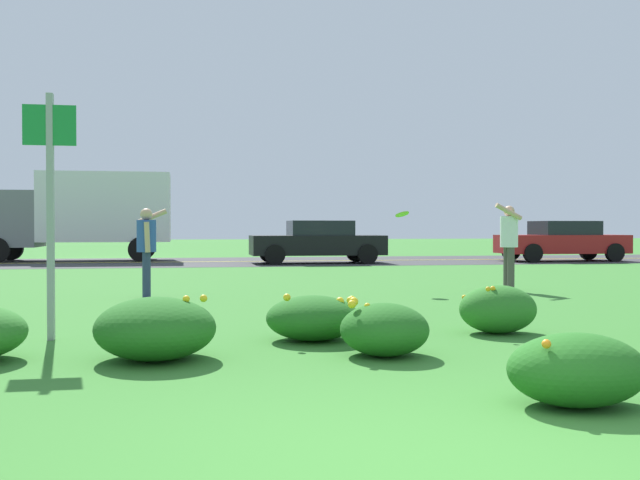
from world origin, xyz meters
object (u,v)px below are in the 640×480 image
(box_truck_gray, at_px, (81,211))
(sign_post_near_path, at_px, (50,191))
(person_thrower_blue_shirt, at_px, (147,244))
(car_red_leftmost, at_px, (562,241))
(car_black_center_left, at_px, (318,242))
(person_catcher_white_shirt, at_px, (509,240))
(frisbee_lime, at_px, (402,214))

(box_truck_gray, bearing_deg, sign_post_near_path, -83.51)
(sign_post_near_path, xyz_separation_m, person_thrower_blue_shirt, (0.79, 5.02, -0.69))
(sign_post_near_path, height_order, box_truck_gray, box_truck_gray)
(car_red_leftmost, relative_size, car_black_center_left, 1.00)
(sign_post_near_path, xyz_separation_m, car_red_leftmost, (14.90, 16.67, -0.89))
(sign_post_near_path, xyz_separation_m, car_black_center_left, (5.92, 16.67, -0.89))
(person_thrower_blue_shirt, height_order, person_catcher_white_shirt, person_catcher_white_shirt)
(person_thrower_blue_shirt, xyz_separation_m, car_black_center_left, (5.13, 11.65, -0.20))
(sign_post_near_path, height_order, car_black_center_left, sign_post_near_path)
(sign_post_near_path, xyz_separation_m, frisbee_lime, (5.53, 5.21, -0.15))
(person_thrower_blue_shirt, xyz_separation_m, person_catcher_white_shirt, (6.85, 0.09, 0.05))
(frisbee_lime, bearing_deg, box_truck_gray, 117.84)
(sign_post_near_path, relative_size, person_catcher_white_shirt, 1.59)
(frisbee_lime, height_order, box_truck_gray, box_truck_gray)
(sign_post_near_path, relative_size, car_red_leftmost, 0.60)
(car_black_center_left, bearing_deg, person_thrower_blue_shirt, -113.77)
(person_catcher_white_shirt, bearing_deg, person_thrower_blue_shirt, -179.28)
(person_catcher_white_shirt, relative_size, box_truck_gray, 0.25)
(sign_post_near_path, bearing_deg, person_catcher_white_shirt, 33.77)
(frisbee_lime, relative_size, box_truck_gray, 0.04)
(car_red_leftmost, height_order, car_black_center_left, same)
(car_black_center_left, bearing_deg, frisbee_lime, -91.96)
(sign_post_near_path, relative_size, frisbee_lime, 9.70)
(frisbee_lime, height_order, car_black_center_left, frisbee_lime)
(frisbee_lime, relative_size, car_black_center_left, 0.06)
(person_thrower_blue_shirt, relative_size, person_catcher_white_shirt, 0.92)
(person_catcher_white_shirt, bearing_deg, sign_post_near_path, -146.23)
(car_red_leftmost, bearing_deg, person_catcher_white_shirt, -122.14)
(person_thrower_blue_shirt, xyz_separation_m, frisbee_lime, (4.74, 0.19, 0.54))
(car_red_leftmost, bearing_deg, person_thrower_blue_shirt, -140.46)
(person_catcher_white_shirt, height_order, car_black_center_left, person_catcher_white_shirt)
(sign_post_near_path, bearing_deg, person_thrower_blue_shirt, 81.08)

